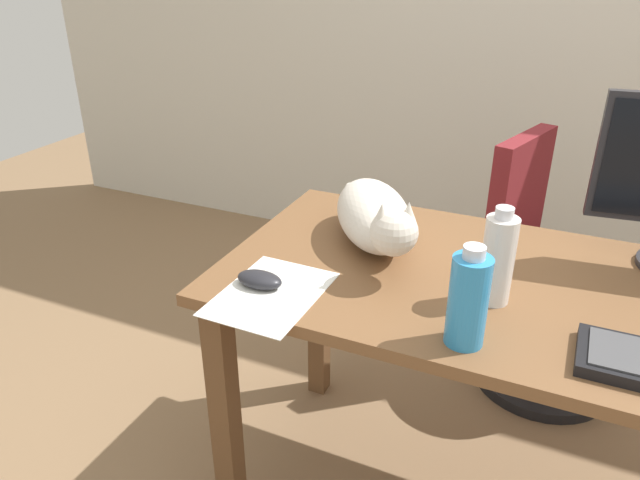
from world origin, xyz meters
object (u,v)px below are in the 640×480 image
Objects in this scene: spray_bottle at (468,300)px; cat at (375,216)px; office_chair at (543,286)px; water_bottle at (498,259)px; computer_mouse at (260,280)px.

cat is at bearing 132.36° from spray_bottle.
office_chair is 1.07m from spray_bottle.
water_bottle reaches higher than spray_bottle.
office_chair is 4.24× the size of spray_bottle.
water_bottle reaches higher than computer_mouse.
office_chair reaches higher than computer_mouse.
spray_bottle is (-0.11, -0.96, 0.46)m from office_chair.
cat is (-0.42, -0.63, 0.44)m from office_chair.
computer_mouse is at bearing -162.30° from water_bottle.
computer_mouse is at bearing -121.92° from office_chair.
spray_bottle reaches higher than office_chair.
office_chair is 1.66× the size of cat.
cat reaches higher than computer_mouse.
office_chair is at bearing 83.28° from spray_bottle.
cat is 0.36m from computer_mouse.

